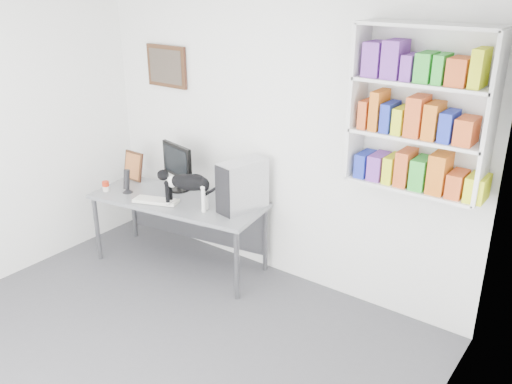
% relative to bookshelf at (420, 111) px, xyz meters
% --- Properties ---
extents(room, '(4.01, 4.01, 2.70)m').
position_rel_bookshelf_xyz_m(room, '(-1.40, -1.85, -0.50)').
color(room, '#4A4A4F').
rests_on(room, ground).
extents(bookshelf, '(1.03, 0.28, 1.24)m').
position_rel_bookshelf_xyz_m(bookshelf, '(0.00, 0.00, 0.00)').
color(bookshelf, silver).
rests_on(bookshelf, room).
extents(wall_art, '(0.52, 0.04, 0.42)m').
position_rel_bookshelf_xyz_m(wall_art, '(-2.70, 0.12, 0.05)').
color(wall_art, '#4C3118').
rests_on(wall_art, room).
extents(desk, '(1.82, 0.94, 0.73)m').
position_rel_bookshelf_xyz_m(desk, '(-2.18, -0.35, -1.49)').
color(desk, gray).
rests_on(desk, room).
extents(monitor, '(0.50, 0.32, 0.49)m').
position_rel_bookshelf_xyz_m(monitor, '(-2.34, -0.16, -0.88)').
color(monitor, black).
rests_on(monitor, desk).
extents(keyboard, '(0.46, 0.31, 0.03)m').
position_rel_bookshelf_xyz_m(keyboard, '(-2.29, -0.53, -1.11)').
color(keyboard, silver).
rests_on(keyboard, desk).
extents(pc_tower, '(0.30, 0.51, 0.47)m').
position_rel_bookshelf_xyz_m(pc_tower, '(-1.52, -0.16, -0.89)').
color(pc_tower, silver).
rests_on(pc_tower, desk).
extents(speaker, '(0.12, 0.12, 0.25)m').
position_rel_bookshelf_xyz_m(speaker, '(-2.71, -0.52, -1.00)').
color(speaker, black).
rests_on(speaker, desk).
extents(leaning_print, '(0.26, 0.11, 0.32)m').
position_rel_bookshelf_xyz_m(leaning_print, '(-2.93, -0.23, -0.97)').
color(leaning_print, '#4C3118').
rests_on(leaning_print, desk).
extents(soup_can, '(0.08, 0.08, 0.10)m').
position_rel_bookshelf_xyz_m(soup_can, '(-2.91, -0.63, -1.07)').
color(soup_can, red).
rests_on(soup_can, desk).
extents(cat, '(0.60, 0.35, 0.36)m').
position_rel_bookshelf_xyz_m(cat, '(-1.93, -0.46, -0.95)').
color(cat, black).
rests_on(cat, desk).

